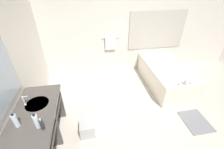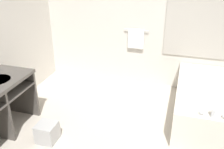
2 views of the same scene
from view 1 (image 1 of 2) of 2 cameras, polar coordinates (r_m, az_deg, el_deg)
The scene contains 10 objects.
ground_plane at distance 3.36m, azimuth 11.46°, elevation -17.93°, with size 16.00×16.00×0.00m, color beige.
wall_back_with_blinds at distance 4.44m, azimuth 3.84°, elevation 16.94°, with size 7.40×0.13×2.70m.
vanity_counter at distance 2.78m, azimuth -26.20°, elevation -15.95°, with size 0.63×1.37×0.86m.
sink_faucet at distance 2.76m, azimuth -30.50°, elevation -8.64°, with size 0.09×0.04×0.18m.
bathtub at distance 4.42m, azimuth 19.67°, elevation 0.13°, with size 0.98×1.86×0.69m.
water_bottle_1 at distance 2.31m, azimuth -26.88°, elevation -15.61°, with size 0.06×0.06×0.25m.
water_bottle_2 at distance 2.46m, azimuth -32.93°, elevation -14.52°, with size 0.06×0.06×0.23m.
soap_dispenser at distance 2.28m, azimuth -25.15°, elevation -16.82°, with size 0.05×0.05×0.20m.
waste_bin at distance 3.09m, azimuth -9.34°, elevation -19.57°, with size 0.28×0.28×0.28m.
bath_mat at distance 3.78m, azimuth 29.19°, elevation -15.25°, with size 0.51×0.62×0.02m.
Camera 1 is at (-0.99, -1.92, 2.58)m, focal length 24.00 mm.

